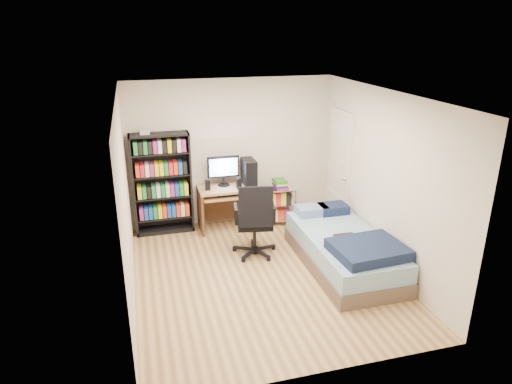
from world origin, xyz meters
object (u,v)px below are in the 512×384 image
object	(u,v)px
media_shelf	(162,183)
computer_desk	(233,189)
office_chair	(255,233)
bed	(344,249)

from	to	relation	value
media_shelf	computer_desk	world-z (taller)	media_shelf
office_chair	bed	bearing A→B (deg)	-19.95
bed	media_shelf	bearing A→B (deg)	141.76
media_shelf	bed	distance (m)	3.12
office_chair	bed	world-z (taller)	office_chair
office_chair	bed	xyz separation A→B (m)	(1.16, -0.67, -0.10)
office_chair	bed	distance (m)	1.34
bed	office_chair	bearing A→B (deg)	149.85
computer_desk	office_chair	size ratio (longest dim) A/B	1.08
media_shelf	office_chair	bearing A→B (deg)	-44.43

